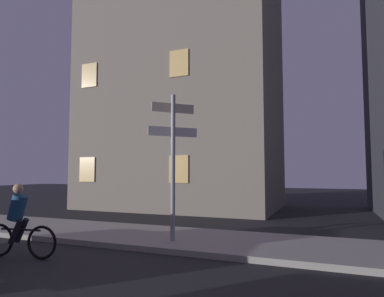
# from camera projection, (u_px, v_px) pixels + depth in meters

# --- Properties ---
(sidewalk_kerb) EXTENTS (40.00, 2.86, 0.14)m
(sidewalk_kerb) POSITION_uv_depth(u_px,v_px,m) (222.00, 242.00, 8.54)
(sidewalk_kerb) COLOR #9E9991
(sidewalk_kerb) RESTS_ON ground_plane
(signpost) EXTENTS (0.96, 0.96, 3.75)m
(signpost) POSITION_uv_depth(u_px,v_px,m) (173.00, 155.00, 8.60)
(signpost) COLOR gray
(signpost) RESTS_ON sidewalk_kerb
(cyclist) EXTENTS (1.81, 0.38, 1.61)m
(cyclist) POSITION_uv_depth(u_px,v_px,m) (19.00, 223.00, 7.32)
(cyclist) COLOR black
(cyclist) RESTS_ON ground_plane
(building_left_block) EXTENTS (9.84, 6.68, 17.10)m
(building_left_block) POSITION_uv_depth(u_px,v_px,m) (184.00, 51.00, 18.47)
(building_left_block) COLOR slate
(building_left_block) RESTS_ON ground_plane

